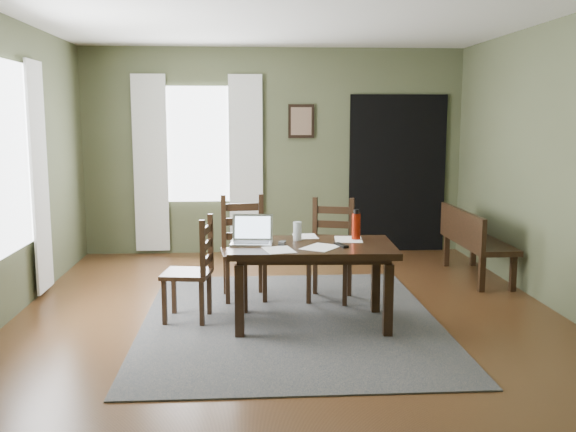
{
  "coord_description": "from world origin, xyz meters",
  "views": [
    {
      "loc": [
        -0.39,
        -5.51,
        1.79
      ],
      "look_at": [
        0.0,
        0.3,
        0.9
      ],
      "focal_mm": 40.0,
      "sensor_mm": 36.0,
      "label": 1
    }
  ],
  "objects": [
    {
      "name": "ground",
      "position": [
        0.0,
        0.0,
        -0.01
      ],
      "size": [
        5.0,
        6.0,
        0.01
      ],
      "color": "#492C16"
    },
    {
      "name": "room_shell",
      "position": [
        0.0,
        0.0,
        1.8
      ],
      "size": [
        5.02,
        6.02,
        2.71
      ],
      "color": "#4C5235",
      "rests_on": "ground"
    },
    {
      "name": "rug",
      "position": [
        0.0,
        0.0,
        0.01
      ],
      "size": [
        2.6,
        3.2,
        0.01
      ],
      "color": "#383838",
      "rests_on": "ground"
    },
    {
      "name": "dining_table",
      "position": [
        0.18,
        -0.12,
        0.63
      ],
      "size": [
        1.45,
        0.91,
        0.7
      ],
      "rotation": [
        0.0,
        0.0,
        -0.05
      ],
      "color": "black",
      "rests_on": "rug"
    },
    {
      "name": "chair_end",
      "position": [
        -0.86,
        0.06,
        0.46
      ],
      "size": [
        0.46,
        0.46,
        0.93
      ],
      "rotation": [
        0.0,
        0.0,
        -1.71
      ],
      "color": "black",
      "rests_on": "rug"
    },
    {
      "name": "chair_back_left",
      "position": [
        -0.41,
        0.78,
        0.5
      ],
      "size": [
        0.48,
        0.48,
        1.02
      ],
      "rotation": [
        0.0,
        0.0,
        0.09
      ],
      "color": "black",
      "rests_on": "rug"
    },
    {
      "name": "chair_back_right",
      "position": [
        0.45,
        0.66,
        0.49
      ],
      "size": [
        0.54,
        0.54,
        0.99
      ],
      "rotation": [
        0.0,
        0.0,
        -0.29
      ],
      "color": "black",
      "rests_on": "rug"
    },
    {
      "name": "bench",
      "position": [
        2.15,
        1.42,
        0.46
      ],
      "size": [
        0.44,
        1.38,
        0.78
      ],
      "rotation": [
        0.0,
        0.0,
        1.57
      ],
      "color": "black",
      "rests_on": "ground"
    },
    {
      "name": "laptop",
      "position": [
        -0.33,
        -0.03,
        0.78
      ],
      "size": [
        0.38,
        0.31,
        0.24
      ],
      "rotation": [
        0.0,
        0.0,
        -0.09
      ],
      "color": "#B7B7BC",
      "rests_on": "dining_table"
    },
    {
      "name": "computer_mouse",
      "position": [
        -0.08,
        -0.12,
        0.73
      ],
      "size": [
        0.07,
        0.1,
        0.03
      ],
      "primitive_type": "cube",
      "rotation": [
        0.0,
        0.0,
        -0.28
      ],
      "color": "#3F3F42",
      "rests_on": "dining_table"
    },
    {
      "name": "tv_remote",
      "position": [
        0.42,
        -0.22,
        0.73
      ],
      "size": [
        0.11,
        0.19,
        0.02
      ],
      "primitive_type": "cube",
      "rotation": [
        0.0,
        0.0,
        0.34
      ],
      "color": "black",
      "rests_on": "dining_table"
    },
    {
      "name": "drinking_glass",
      "position": [
        0.07,
        0.07,
        0.8
      ],
      "size": [
        0.1,
        0.1,
        0.17
      ],
      "primitive_type": "cylinder",
      "rotation": [
        0.0,
        0.0,
        0.36
      ],
      "color": "silver",
      "rests_on": "dining_table"
    },
    {
      "name": "water_bottle",
      "position": [
        0.59,
        0.08,
        0.84
      ],
      "size": [
        0.08,
        0.08,
        0.27
      ],
      "rotation": [
        0.0,
        0.0,
        0.06
      ],
      "color": "#9A1E0B",
      "rests_on": "dining_table"
    },
    {
      "name": "paper_b",
      "position": [
        0.24,
        -0.26,
        0.72
      ],
      "size": [
        0.38,
        0.4,
        0.0
      ],
      "primitive_type": "cube",
      "rotation": [
        0.0,
        0.0,
        -0.62
      ],
      "color": "white",
      "rests_on": "dining_table"
    },
    {
      "name": "paper_c",
      "position": [
        0.15,
        0.25,
        0.72
      ],
      "size": [
        0.22,
        0.28,
        0.0
      ],
      "primitive_type": "cube",
      "rotation": [
        0.0,
        0.0,
        0.06
      ],
      "color": "white",
      "rests_on": "dining_table"
    },
    {
      "name": "paper_d",
      "position": [
        0.53,
        0.07,
        0.72
      ],
      "size": [
        0.27,
        0.34,
        0.0
      ],
      "primitive_type": "cube",
      "rotation": [
        0.0,
        0.0,
        -0.1
      ],
      "color": "white",
      "rests_on": "dining_table"
    },
    {
      "name": "paper_e",
      "position": [
        -0.12,
        -0.35,
        0.72
      ],
      "size": [
        0.28,
        0.34,
        0.0
      ],
      "primitive_type": "cube",
      "rotation": [
        0.0,
        0.0,
        0.22
      ],
      "color": "white",
      "rests_on": "dining_table"
    },
    {
      "name": "window_left",
      "position": [
        -2.47,
        0.2,
        1.45
      ],
      "size": [
        0.01,
        1.3,
        1.7
      ],
      "color": "white",
      "rests_on": "ground"
    },
    {
      "name": "window_back",
      "position": [
        -1.0,
        2.97,
        1.45
      ],
      "size": [
        1.0,
        0.01,
        1.5
      ],
      "color": "white",
      "rests_on": "ground"
    },
    {
      "name": "curtain_left_far",
      "position": [
        -2.44,
        1.02,
        1.2
      ],
      "size": [
        0.03,
        0.48,
        2.3
      ],
      "color": "silver",
      "rests_on": "ground"
    },
    {
      "name": "curtain_back_left",
      "position": [
        -1.62,
        2.94,
        1.2
      ],
      "size": [
        0.44,
        0.03,
        2.3
      ],
      "color": "silver",
      "rests_on": "ground"
    },
    {
      "name": "curtain_back_right",
      "position": [
        -0.38,
        2.94,
        1.2
      ],
      "size": [
        0.44,
        0.03,
        2.3
      ],
      "color": "silver",
      "rests_on": "ground"
    },
    {
      "name": "framed_picture",
      "position": [
        0.35,
        2.97,
        1.75
      ],
      "size": [
        0.34,
        0.03,
        0.44
      ],
      "color": "black",
      "rests_on": "ground"
    },
    {
      "name": "doorway_back",
      "position": [
        1.65,
        2.97,
        1.05
      ],
      "size": [
        1.3,
        0.03,
        2.1
      ],
      "color": "black",
      "rests_on": "ground"
    }
  ]
}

